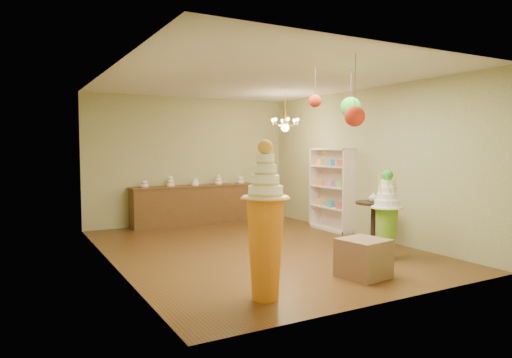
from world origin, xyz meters
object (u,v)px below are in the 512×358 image
pedestal_orange (265,235)px  round_table (373,218)px  pedestal_green (386,221)px  sideboard (195,204)px

pedestal_orange → round_table: size_ratio=2.30×
pedestal_green → round_table: bearing=59.4°
pedestal_green → sideboard: (-1.45, 4.71, -0.15)m
pedestal_green → pedestal_orange: bearing=-164.9°
pedestal_orange → sideboard: size_ratio=0.63×
pedestal_green → pedestal_orange: 2.78m
pedestal_orange → sideboard: 5.58m
pedestal_green → pedestal_orange: pedestal_orange is taller
round_table → sideboard: bearing=116.3°
sideboard → pedestal_green: bearing=-72.9°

